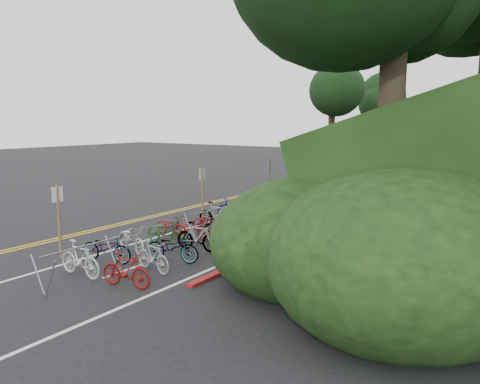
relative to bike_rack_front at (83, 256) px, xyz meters
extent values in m
plane|color=black|center=(-2.96, 3.31, -0.78)|extent=(120.00, 120.00, 0.00)
cube|color=gold|center=(-5.11, 13.31, -0.77)|extent=(0.12, 80.00, 0.01)
cube|color=gold|center=(-4.81, 13.31, -0.77)|extent=(0.12, 80.00, 0.01)
cube|color=silver|center=(-1.96, 13.31, -0.77)|extent=(0.12, 80.00, 0.01)
cube|color=silver|center=(2.24, 13.31, -0.77)|extent=(0.12, 80.00, 0.01)
cube|color=silver|center=(0.14, 1.31, -0.77)|extent=(0.10, 1.60, 0.01)
cube|color=silver|center=(0.14, 7.31, -0.77)|extent=(0.10, 1.60, 0.01)
cube|color=silver|center=(0.14, 13.31, -0.77)|extent=(0.10, 1.60, 0.01)
cube|color=silver|center=(0.14, 19.31, -0.77)|extent=(0.10, 1.60, 0.01)
cube|color=silver|center=(0.14, 25.31, -0.77)|extent=(0.10, 1.60, 0.01)
cube|color=silver|center=(0.14, 31.31, -0.77)|extent=(0.10, 1.60, 0.01)
cube|color=silver|center=(0.14, 37.31, -0.77)|extent=(0.10, 1.60, 0.01)
cube|color=maroon|center=(2.74, 15.31, -0.73)|extent=(0.25, 28.00, 0.10)
cube|color=#382819|center=(3.44, 25.31, -0.70)|extent=(1.40, 44.00, 0.16)
ellipsoid|color=#284C19|center=(4.24, 6.31, 0.26)|extent=(2.00, 2.80, 1.60)
ellipsoid|color=#284C19|center=(5.04, 11.31, 0.77)|extent=(2.60, 3.64, 2.08)
ellipsoid|color=#284C19|center=(6.24, 17.31, 1.21)|extent=(2.20, 3.08, 1.76)
ellipsoid|color=#284C19|center=(4.84, 23.31, 0.78)|extent=(3.00, 4.20, 2.40)
ellipsoid|color=#284C19|center=(5.54, 29.31, 0.95)|extent=(2.40, 3.36, 1.92)
ellipsoid|color=#284C19|center=(4.04, 9.31, 0.12)|extent=(1.80, 2.52, 1.44)
ellipsoid|color=#284C19|center=(7.04, 21.31, 1.82)|extent=(3.20, 4.48, 2.56)
ellipsoid|color=black|center=(5.04, 3.81, 0.43)|extent=(5.28, 6.16, 3.52)
ellipsoid|color=black|center=(8.04, 2.81, 0.65)|extent=(6.24, 7.28, 4.16)
cylinder|color=#2D2319|center=(6.54, 6.31, 3.11)|extent=(0.79, 0.79, 5.36)
cylinder|color=#2D2319|center=(-11.96, 45.31, 1.91)|extent=(0.79, 0.79, 5.36)
ellipsoid|color=black|center=(-11.96, 45.31, 6.79)|extent=(7.34, 7.34, 6.97)
cylinder|color=#2D2319|center=(-8.96, 53.31, 1.70)|extent=(0.76, 0.76, 4.95)
ellipsoid|color=black|center=(-8.96, 53.31, 6.10)|extent=(6.42, 6.42, 6.10)
cylinder|color=gray|center=(0.00, 0.00, 0.27)|extent=(0.05, 2.68, 0.05)
cylinder|color=gray|center=(-0.28, -1.24, -0.25)|extent=(0.53, 0.04, 1.04)
cylinder|color=gray|center=(0.28, -1.24, -0.25)|extent=(0.53, 0.04, 1.04)
cylinder|color=gray|center=(-0.28, 1.24, -0.25)|extent=(0.53, 0.04, 1.04)
cylinder|color=gray|center=(0.28, 1.24, -0.25)|extent=(0.53, 0.04, 1.04)
cylinder|color=gray|center=(0.04, 6.31, 0.37)|extent=(0.05, 3.00, 0.05)
cylinder|color=gray|center=(-0.24, 4.91, -0.20)|extent=(0.58, 0.04, 1.13)
cylinder|color=gray|center=(0.32, 4.91, -0.20)|extent=(0.58, 0.04, 1.13)
cylinder|color=gray|center=(-0.24, 7.71, -0.20)|extent=(0.58, 0.04, 1.13)
cylinder|color=gray|center=(0.32, 7.71, -0.20)|extent=(0.58, 0.04, 1.13)
cylinder|color=gray|center=(0.04, 11.31, 0.37)|extent=(0.05, 3.00, 0.05)
cylinder|color=gray|center=(-0.24, 9.91, -0.20)|extent=(0.58, 0.04, 1.13)
cylinder|color=gray|center=(0.32, 9.91, -0.20)|extent=(0.58, 0.04, 1.13)
cylinder|color=gray|center=(-0.24, 12.71, -0.20)|extent=(0.58, 0.04, 1.13)
cylinder|color=gray|center=(0.32, 12.71, -0.20)|extent=(0.58, 0.04, 1.13)
cylinder|color=gray|center=(0.04, 16.31, 0.37)|extent=(0.05, 3.00, 0.05)
cylinder|color=gray|center=(-0.24, 14.91, -0.20)|extent=(0.58, 0.04, 1.13)
cylinder|color=gray|center=(0.32, 14.91, -0.20)|extent=(0.58, 0.04, 1.13)
cylinder|color=gray|center=(-0.24, 17.71, -0.20)|extent=(0.58, 0.04, 1.13)
cylinder|color=gray|center=(0.32, 17.71, -0.20)|extent=(0.58, 0.04, 1.13)
cylinder|color=gray|center=(0.04, 21.31, 0.37)|extent=(0.05, 3.00, 0.05)
cylinder|color=gray|center=(-0.24, 19.91, -0.20)|extent=(0.58, 0.04, 1.13)
cylinder|color=gray|center=(0.32, 19.91, -0.20)|extent=(0.58, 0.04, 1.13)
cylinder|color=gray|center=(-0.24, 22.71, -0.20)|extent=(0.58, 0.04, 1.13)
cylinder|color=gray|center=(0.32, 22.71, -0.20)|extent=(0.58, 0.04, 1.13)
cylinder|color=gray|center=(0.04, 26.31, 0.37)|extent=(0.05, 3.00, 0.05)
cylinder|color=gray|center=(-0.24, 24.91, -0.20)|extent=(0.58, 0.04, 1.13)
cylinder|color=gray|center=(0.32, 24.91, -0.20)|extent=(0.58, 0.04, 1.13)
cylinder|color=gray|center=(-0.24, 27.71, -0.20)|extent=(0.58, 0.04, 1.13)
cylinder|color=gray|center=(0.32, 27.71, -0.20)|extent=(0.58, 0.04, 1.13)
cylinder|color=brown|center=(-2.55, 1.04, 0.48)|extent=(0.08, 0.08, 2.51)
cube|color=silver|center=(-2.55, 1.04, 1.39)|extent=(0.02, 0.40, 0.50)
cylinder|color=brown|center=(-2.36, 8.31, 0.47)|extent=(0.08, 0.08, 2.50)
cube|color=silver|center=(-2.36, 8.31, 1.37)|extent=(0.02, 0.40, 0.50)
cylinder|color=brown|center=(-2.36, 14.31, 0.47)|extent=(0.08, 0.08, 2.50)
cube|color=silver|center=(-2.36, 14.31, 1.37)|extent=(0.02, 0.40, 0.50)
cylinder|color=brown|center=(-2.36, 20.31, 0.47)|extent=(0.08, 0.08, 2.50)
cube|color=silver|center=(-2.36, 20.31, 1.37)|extent=(0.02, 0.40, 0.50)
cylinder|color=brown|center=(-2.36, 26.31, 0.47)|extent=(0.08, 0.08, 2.50)
cube|color=silver|center=(-2.36, 26.31, 1.37)|extent=(0.02, 0.40, 0.50)
imported|color=maroon|center=(-1.63, 5.43, -0.35)|extent=(0.66, 1.66, 0.86)
imported|color=beige|center=(-0.51, 0.25, -0.24)|extent=(0.56, 1.80, 1.07)
imported|color=maroon|center=(1.29, 0.39, -0.29)|extent=(0.70, 1.67, 0.97)
imported|color=slate|center=(-0.99, 1.63, -0.30)|extent=(1.06, 1.93, 0.96)
imported|color=#9E9EA3|center=(0.93, 1.79, -0.30)|extent=(0.73, 1.64, 0.96)
imported|color=#9E9EA3|center=(-1.15, 2.87, -0.28)|extent=(1.19, 1.99, 0.99)
imported|color=slate|center=(0.74, 2.86, -0.29)|extent=(1.10, 1.95, 0.97)
imported|color=#144C1E|center=(-0.93, 4.32, -0.30)|extent=(0.72, 1.85, 0.95)
imported|color=slate|center=(0.61, 4.32, -0.27)|extent=(0.67, 1.74, 1.02)
imported|color=maroon|center=(-0.63, 5.46, -0.35)|extent=(0.87, 1.70, 0.85)
imported|color=slate|center=(0.91, 5.61, -0.31)|extent=(0.92, 1.59, 0.92)
imported|color=maroon|center=(-0.80, 6.86, -0.35)|extent=(0.88, 1.71, 0.86)
imported|color=slate|center=(0.80, 6.85, -0.30)|extent=(0.87, 1.89, 0.95)
imported|color=slate|center=(-1.09, 7.65, -0.24)|extent=(0.57, 1.81, 1.08)
imported|color=slate|center=(1.05, 7.78, -0.31)|extent=(0.70, 1.62, 0.94)
imported|color=navy|center=(-1.17, 8.83, -0.24)|extent=(0.84, 1.83, 1.06)
imported|color=slate|center=(0.69, 8.81, -0.28)|extent=(0.85, 1.72, 1.00)
imported|color=slate|center=(-0.68, 9.84, -0.30)|extent=(1.07, 1.91, 0.95)
imported|color=slate|center=(1.27, 9.69, -0.31)|extent=(0.80, 1.63, 0.94)
imported|color=maroon|center=(-1.10, 11.05, -0.31)|extent=(0.83, 1.63, 0.94)
imported|color=navy|center=(1.10, 11.00, -0.23)|extent=(0.77, 1.88, 1.10)
imported|color=slate|center=(-0.79, 12.46, -0.28)|extent=(1.09, 1.99, 0.99)
imported|color=#9E9EA3|center=(1.11, 12.34, -0.30)|extent=(0.94, 1.66, 0.96)
camera|label=1|loc=(10.76, -8.06, 3.76)|focal=35.00mm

